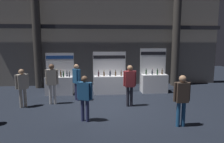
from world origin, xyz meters
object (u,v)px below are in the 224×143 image
Objects in this scene: exhibitor_booth_0 at (60,84)px; exhibitor_booth_2 at (154,81)px; visitor_6 at (130,82)px; visitor_3 at (22,85)px; visitor_5 at (52,80)px; visitor_4 at (77,79)px; exhibitor_booth_1 at (110,83)px; visitor_2 at (85,95)px; visitor_1 at (182,96)px.

exhibitor_booth_2 is at bearing 0.45° from exhibitor_booth_0.
exhibitor_booth_0 is 0.90× the size of exhibitor_booth_2.
visitor_6 is at bearing -34.01° from exhibitor_booth_0.
visitor_3 is 1.21m from visitor_5.
visitor_5 reaches higher than visitor_3.
visitor_4 reaches higher than visitor_3.
exhibitor_booth_1 is 1.30× the size of visitor_4.
visitor_3 is 4.56m from visitor_6.
visitor_2 is (-3.61, -3.83, 0.33)m from exhibitor_booth_2.
visitor_2 is at bearing 109.36° from visitor_3.
visitor_6 is at bearing -72.90° from exhibitor_booth_1.
visitor_2 is (1.57, -3.79, 0.37)m from exhibitor_booth_0.
exhibitor_booth_0 is at bearing -37.13° from visitor_6.
exhibitor_booth_0 is 1.64m from visitor_4.
visitor_6 reaches higher than visitor_4.
visitor_3 is at bearing -102.13° from visitor_4.
visitor_4 is (1.03, -1.19, 0.47)m from exhibitor_booth_0.
visitor_6 reaches higher than visitor_2.
exhibitor_booth_0 is at bearing -157.51° from visitor_3.
exhibitor_booth_2 is 6.68m from visitor_3.
visitor_3 is (-1.15, -2.05, 0.40)m from exhibitor_booth_0.
visitor_6 is at bearing 31.45° from visitor_4.
visitor_2 is (-3.13, 0.68, -0.07)m from visitor_1.
visitor_1 is at bearing -95.97° from exhibitor_booth_2.
visitor_2 is (-1.12, -3.78, 0.36)m from exhibitor_booth_1.
exhibitor_booth_1 is 1.34× the size of visitor_1.
exhibitor_booth_1 is 1.38× the size of visitor_3.
visitor_5 is at bearing -96.63° from visitor_4.
visitor_4 is at bearing -144.61° from exhibitor_booth_1.
exhibitor_booth_0 is 6.50m from visitor_1.
visitor_5 is (-4.70, 2.75, 0.08)m from visitor_1.
visitor_3 is (-5.86, 2.42, -0.03)m from visitor_1.
visitor_3 is at bearing -166.76° from visitor_5.
visitor_6 is at bearing -117.50° from visitor_2.
visitor_4 is 0.98× the size of visitor_6.
visitor_1 is at bearing -65.69° from exhibitor_booth_1.
exhibitor_booth_0 is 5.18m from exhibitor_booth_2.
visitor_1 is 3.21m from visitor_2.
visitor_1 is 4.92m from visitor_4.
exhibitor_booth_2 reaches higher than visitor_6.
visitor_5 reaches higher than visitor_6.
visitor_3 reaches higher than visitor_2.
visitor_3 is (-2.73, 1.74, 0.04)m from visitor_2.
visitor_1 is 6.34m from visitor_3.
visitor_1 is 0.97× the size of visitor_4.
visitor_4 is at bearing -163.47° from exhibitor_booth_2.
visitor_6 is at bearing 138.80° from visitor_3.
visitor_5 is at bearing -161.29° from exhibitor_booth_2.
visitor_5 is (-5.17, -1.75, 0.48)m from exhibitor_booth_2.
exhibitor_booth_0 is 1.24× the size of visitor_6.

